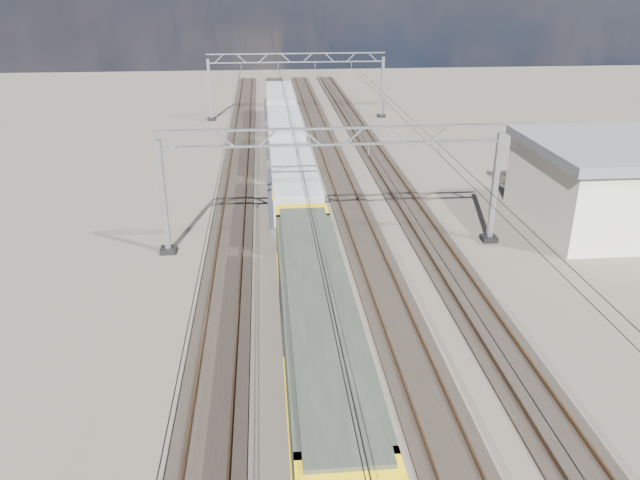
{
  "coord_description": "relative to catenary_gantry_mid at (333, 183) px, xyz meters",
  "views": [
    {
      "loc": [
        -3.76,
        -29.51,
        14.7
      ],
      "look_at": [
        -1.14,
        -0.6,
        2.4
      ],
      "focal_mm": 35.0,
      "sensor_mm": 36.0,
      "label": 1
    }
  ],
  "objects": [
    {
      "name": "catenary_gantry_mid",
      "position": [
        0.0,
        0.0,
        0.0
      ],
      "size": [
        19.9,
        0.9,
        7.11
      ],
      "color": "#9499A2",
      "rests_on": "ground"
    },
    {
      "name": "locomotive",
      "position": [
        -2.0,
        -13.15,
        -1.58
      ],
      "size": [
        2.76,
        21.1,
        3.62
      ],
      "color": "black",
      "rests_on": "ground"
    },
    {
      "name": "track_inner_east",
      "position": [
        2.0,
        -4.0,
        -3.83
      ],
      "size": [
        2.6,
        140.0,
        0.3
      ],
      "color": "black",
      "rests_on": "ground"
    },
    {
      "name": "hopper_wagon_third",
      "position": [
        -2.0,
        32.94,
        -1.67
      ],
      "size": [
        3.38,
        13.0,
        3.25
      ],
      "color": "black",
      "rests_on": "ground"
    },
    {
      "name": "hopper_wagon_mid",
      "position": [
        -2.0,
        18.74,
        -1.67
      ],
      "size": [
        3.38,
        13.0,
        3.25
      ],
      "color": "black",
      "rests_on": "ground"
    },
    {
      "name": "overhead_wires",
      "position": [
        -0.0,
        4.0,
        1.84
      ],
      "size": [
        12.03,
        140.0,
        0.53
      ],
      "color": "black",
      "rests_on": "ground"
    },
    {
      "name": "ground",
      "position": [
        -0.0,
        -4.0,
        -3.91
      ],
      "size": [
        160.0,
        160.0,
        0.0
      ],
      "primitive_type": "plane",
      "color": "#2B2620",
      "rests_on": "ground"
    },
    {
      "name": "track_outer_east",
      "position": [
        6.0,
        -4.0,
        -3.83
      ],
      "size": [
        2.6,
        140.0,
        0.3
      ],
      "color": "black",
      "rests_on": "ground"
    },
    {
      "name": "track_loco",
      "position": [
        -2.0,
        -4.0,
        -3.83
      ],
      "size": [
        2.6,
        140.0,
        0.3
      ],
      "color": "black",
      "rests_on": "ground"
    },
    {
      "name": "track_outer_west",
      "position": [
        -6.0,
        -4.0,
        -3.83
      ],
      "size": [
        2.6,
        140.0,
        0.3
      ],
      "color": "black",
      "rests_on": "ground"
    },
    {
      "name": "hopper_wagon_lead",
      "position": [
        -2.0,
        4.54,
        -1.67
      ],
      "size": [
        3.38,
        13.0,
        3.25
      ],
      "color": "black",
      "rests_on": "ground"
    },
    {
      "name": "catenary_gantry_far",
      "position": [
        0.0,
        36.0,
        0.0
      ],
      "size": [
        19.9,
        0.9,
        7.11
      ],
      "color": "#9499A2",
      "rests_on": "ground"
    }
  ]
}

